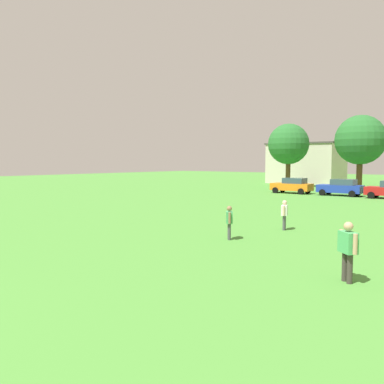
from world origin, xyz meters
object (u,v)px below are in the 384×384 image
(adult_bystander, at_px, (348,246))
(parked_car_orange_0, at_px, (292,185))
(bystander_midfield, at_px, (284,212))
(tree_far_left, at_px, (288,144))
(tree_left, at_px, (360,140))
(parked_car_blue_1, at_px, (341,187))
(bystander_near_trees, at_px, (229,220))

(adult_bystander, height_order, parked_car_orange_0, adult_bystander)
(adult_bystander, bearing_deg, bystander_midfield, -11.78)
(tree_far_left, xyz_separation_m, tree_left, (10.23, -3.59, 0.08))
(parked_car_blue_1, relative_size, tree_left, 0.50)
(bystander_near_trees, bearing_deg, parked_car_blue_1, 152.14)
(adult_bystander, relative_size, tree_far_left, 0.21)
(tree_left, bearing_deg, adult_bystander, -74.83)
(parked_car_blue_1, bearing_deg, parked_car_orange_0, 1.59)
(bystander_near_trees, bearing_deg, parked_car_orange_0, 162.96)
(adult_bystander, xyz_separation_m, tree_far_left, (-19.82, 38.92, 4.69))
(parked_car_blue_1, bearing_deg, bystander_midfield, 101.04)
(bystander_near_trees, distance_m, parked_car_orange_0, 27.22)
(parked_car_orange_0, bearing_deg, adult_bystander, 116.91)
(parked_car_blue_1, xyz_separation_m, tree_far_left, (-10.22, 9.74, 4.88))
(parked_car_blue_1, bearing_deg, tree_left, -90.17)
(parked_car_orange_0, xyz_separation_m, tree_far_left, (-5.08, 9.88, 4.88))
(parked_car_blue_1, relative_size, tree_far_left, 0.51)
(parked_car_orange_0, distance_m, parked_car_blue_1, 5.14)
(parked_car_orange_0, distance_m, tree_left, 9.53)
(parked_car_blue_1, height_order, tree_left, tree_left)
(parked_car_orange_0, bearing_deg, tree_left, -129.32)
(adult_bystander, height_order, tree_left, tree_left)
(parked_car_orange_0, xyz_separation_m, tree_left, (5.16, 6.30, 4.96))
(tree_far_left, bearing_deg, adult_bystander, -63.02)
(tree_far_left, bearing_deg, bystander_midfield, -65.49)
(adult_bystander, height_order, bystander_midfield, adult_bystander)
(adult_bystander, bearing_deg, bystander_near_trees, 13.62)
(bystander_near_trees, bearing_deg, adult_bystander, 26.75)
(bystander_midfield, height_order, tree_left, tree_left)
(parked_car_blue_1, distance_m, tree_far_left, 14.93)
(adult_bystander, distance_m, parked_car_blue_1, 30.72)
(parked_car_orange_0, distance_m, tree_far_left, 12.13)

